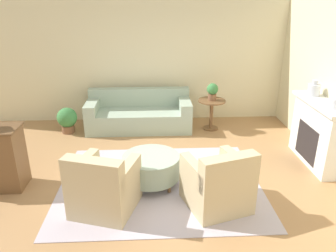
{
  "coord_description": "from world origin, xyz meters",
  "views": [
    {
      "loc": [
        -0.1,
        -4.38,
        2.72
      ],
      "look_at": [
        0.15,
        0.55,
        0.75
      ],
      "focal_mm": 35.0,
      "sensor_mm": 36.0,
      "label": 1
    }
  ],
  "objects_px": {
    "ottoman_table": "(151,166)",
    "potted_plant_on_side_table": "(212,91)",
    "armchair_left": "(103,188)",
    "vase_mantel_near": "(314,89)",
    "potted_plant_floor": "(67,119)",
    "side_table": "(211,109)",
    "couch": "(139,115)",
    "armchair_right": "(218,185)",
    "vase_mantel_far": "(336,103)"
  },
  "relations": [
    {
      "from": "potted_plant_floor",
      "to": "potted_plant_on_side_table",
      "type": "bearing_deg",
      "value": 0.78
    },
    {
      "from": "side_table",
      "to": "potted_plant_floor",
      "type": "relative_size",
      "value": 1.2
    },
    {
      "from": "armchair_right",
      "to": "ottoman_table",
      "type": "distance_m",
      "value": 1.11
    },
    {
      "from": "armchair_left",
      "to": "armchair_right",
      "type": "distance_m",
      "value": 1.54
    },
    {
      "from": "potted_plant_on_side_table",
      "to": "potted_plant_floor",
      "type": "bearing_deg",
      "value": -179.22
    },
    {
      "from": "couch",
      "to": "armchair_left",
      "type": "height_order",
      "value": "armchair_left"
    },
    {
      "from": "couch",
      "to": "potted_plant_floor",
      "type": "height_order",
      "value": "couch"
    },
    {
      "from": "vase_mantel_far",
      "to": "potted_plant_floor",
      "type": "relative_size",
      "value": 0.4
    },
    {
      "from": "ottoman_table",
      "to": "vase_mantel_far",
      "type": "bearing_deg",
      "value": 4.18
    },
    {
      "from": "armchair_left",
      "to": "armchair_right",
      "type": "xyz_separation_m",
      "value": [
        1.54,
        0.0,
        0.0
      ]
    },
    {
      "from": "armchair_left",
      "to": "ottoman_table",
      "type": "height_order",
      "value": "armchair_left"
    },
    {
      "from": "side_table",
      "to": "vase_mantel_near",
      "type": "distance_m",
      "value": 2.12
    },
    {
      "from": "armchair_left",
      "to": "potted_plant_on_side_table",
      "type": "distance_m",
      "value": 3.48
    },
    {
      "from": "couch",
      "to": "vase_mantel_near",
      "type": "distance_m",
      "value": 3.51
    },
    {
      "from": "armchair_right",
      "to": "potted_plant_on_side_table",
      "type": "xyz_separation_m",
      "value": [
        0.4,
        2.84,
        0.51
      ]
    },
    {
      "from": "vase_mantel_near",
      "to": "potted_plant_on_side_table",
      "type": "distance_m",
      "value": 2.01
    },
    {
      "from": "armchair_right",
      "to": "side_table",
      "type": "relative_size",
      "value": 1.49
    },
    {
      "from": "couch",
      "to": "ottoman_table",
      "type": "relative_size",
      "value": 2.55
    },
    {
      "from": "armchair_right",
      "to": "ottoman_table",
      "type": "height_order",
      "value": "armchair_right"
    },
    {
      "from": "vase_mantel_far",
      "to": "ottoman_table",
      "type": "bearing_deg",
      "value": -175.82
    },
    {
      "from": "vase_mantel_near",
      "to": "armchair_right",
      "type": "bearing_deg",
      "value": -140.71
    },
    {
      "from": "potted_plant_on_side_table",
      "to": "armchair_left",
      "type": "bearing_deg",
      "value": -124.28
    },
    {
      "from": "armchair_left",
      "to": "potted_plant_floor",
      "type": "bearing_deg",
      "value": 111.97
    },
    {
      "from": "side_table",
      "to": "vase_mantel_near",
      "type": "bearing_deg",
      "value": -39.99
    },
    {
      "from": "vase_mantel_near",
      "to": "vase_mantel_far",
      "type": "distance_m",
      "value": 0.72
    },
    {
      "from": "armchair_left",
      "to": "ottoman_table",
      "type": "bearing_deg",
      "value": 45.49
    },
    {
      "from": "side_table",
      "to": "potted_plant_floor",
      "type": "bearing_deg",
      "value": -179.22
    },
    {
      "from": "ottoman_table",
      "to": "potted_plant_floor",
      "type": "bearing_deg",
      "value": 129.27
    },
    {
      "from": "vase_mantel_far",
      "to": "vase_mantel_near",
      "type": "bearing_deg",
      "value": 90.0
    },
    {
      "from": "ottoman_table",
      "to": "potted_plant_on_side_table",
      "type": "xyz_separation_m",
      "value": [
        1.31,
        2.2,
        0.56
      ]
    },
    {
      "from": "potted_plant_floor",
      "to": "side_table",
      "type": "bearing_deg",
      "value": 0.78
    },
    {
      "from": "potted_plant_on_side_table",
      "to": "potted_plant_floor",
      "type": "xyz_separation_m",
      "value": [
        -3.07,
        -0.04,
        -0.56
      ]
    },
    {
      "from": "armchair_left",
      "to": "vase_mantel_near",
      "type": "relative_size",
      "value": 3.59
    },
    {
      "from": "potted_plant_on_side_table",
      "to": "couch",
      "type": "bearing_deg",
      "value": 174.49
    },
    {
      "from": "ottoman_table",
      "to": "side_table",
      "type": "bearing_deg",
      "value": 59.32
    },
    {
      "from": "couch",
      "to": "potted_plant_on_side_table",
      "type": "xyz_separation_m",
      "value": [
        1.56,
        -0.15,
        0.56
      ]
    },
    {
      "from": "vase_mantel_near",
      "to": "armchair_left",
      "type": "bearing_deg",
      "value": -155.55
    },
    {
      "from": "vase_mantel_near",
      "to": "vase_mantel_far",
      "type": "xyz_separation_m",
      "value": [
        0.0,
        -0.72,
        -0.02
      ]
    },
    {
      "from": "armchair_left",
      "to": "side_table",
      "type": "distance_m",
      "value": 3.44
    },
    {
      "from": "armchair_right",
      "to": "vase_mantel_far",
      "type": "xyz_separation_m",
      "value": [
        1.92,
        0.85,
        0.85
      ]
    },
    {
      "from": "armchair_left",
      "to": "potted_plant_on_side_table",
      "type": "height_order",
      "value": "potted_plant_on_side_table"
    },
    {
      "from": "vase_mantel_near",
      "to": "potted_plant_floor",
      "type": "distance_m",
      "value": 4.84
    },
    {
      "from": "armchair_right",
      "to": "vase_mantel_near",
      "type": "xyz_separation_m",
      "value": [
        1.92,
        1.57,
        0.87
      ]
    },
    {
      "from": "potted_plant_floor",
      "to": "couch",
      "type": "bearing_deg",
      "value": 7.26
    },
    {
      "from": "side_table",
      "to": "potted_plant_on_side_table",
      "type": "bearing_deg",
      "value": -116.57
    },
    {
      "from": "ottoman_table",
      "to": "vase_mantel_near",
      "type": "relative_size",
      "value": 3.19
    },
    {
      "from": "ottoman_table",
      "to": "vase_mantel_far",
      "type": "height_order",
      "value": "vase_mantel_far"
    },
    {
      "from": "couch",
      "to": "vase_mantel_near",
      "type": "height_order",
      "value": "vase_mantel_near"
    },
    {
      "from": "armchair_right",
      "to": "side_table",
      "type": "xyz_separation_m",
      "value": [
        0.4,
        2.84,
        0.1
      ]
    },
    {
      "from": "vase_mantel_near",
      "to": "vase_mantel_far",
      "type": "bearing_deg",
      "value": -90.0
    }
  ]
}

